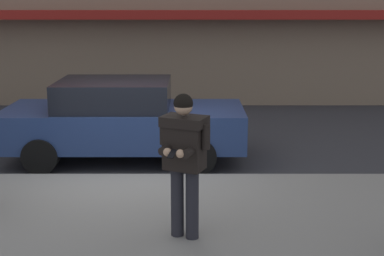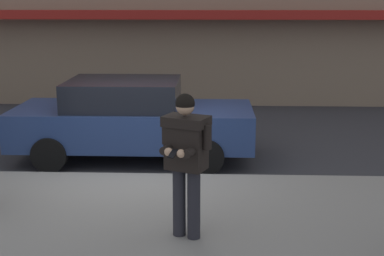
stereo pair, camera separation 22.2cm
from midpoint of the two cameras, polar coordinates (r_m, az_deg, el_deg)
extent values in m
plane|color=#333338|center=(9.37, -7.04, -5.29)|extent=(80.00, 80.00, 0.00)
cube|color=gray|center=(6.63, -1.38, -12.77)|extent=(32.00, 5.30, 0.14)
cube|color=silver|center=(9.34, -0.88, -5.22)|extent=(28.00, 0.12, 0.01)
cube|color=maroon|center=(14.95, -0.46, 11.99)|extent=(26.60, 0.70, 0.24)
cube|color=navy|center=(10.25, -7.57, 0.25)|extent=(4.50, 1.83, 0.70)
cube|color=black|center=(10.15, -8.69, 3.60)|extent=(2.07, 1.64, 0.52)
cylinder|color=black|center=(11.07, 0.24, -0.50)|extent=(0.64, 0.22, 0.64)
cylinder|color=black|center=(9.42, 0.25, -3.03)|extent=(0.64, 0.22, 0.64)
cylinder|color=black|center=(11.41, -13.91, -0.47)|extent=(0.64, 0.22, 0.64)
cylinder|color=black|center=(9.82, -16.27, -2.89)|extent=(0.64, 0.22, 0.64)
cylinder|color=#23232B|center=(6.57, -0.72, -8.14)|extent=(0.16, 0.16, 0.88)
cylinder|color=#23232B|center=(6.65, -2.31, -7.88)|extent=(0.16, 0.16, 0.88)
cube|color=black|center=(6.37, -1.56, -1.64)|extent=(0.54, 0.46, 0.64)
cube|color=black|center=(6.31, -1.58, 0.73)|extent=(0.61, 0.52, 0.12)
cylinder|color=black|center=(6.24, 0.68, -0.93)|extent=(0.11, 0.11, 0.30)
cylinder|color=black|center=(6.18, -0.95, -2.50)|extent=(0.21, 0.32, 0.10)
sphere|color=tan|center=(6.09, -2.07, -2.76)|extent=(0.10, 0.10, 0.10)
cylinder|color=black|center=(6.46, -3.74, -0.44)|extent=(0.11, 0.11, 0.30)
cylinder|color=black|center=(6.31, -3.40, -2.20)|extent=(0.21, 0.32, 0.10)
sphere|color=tan|center=(6.16, -3.43, -2.59)|extent=(0.10, 0.10, 0.10)
cube|color=black|center=(6.09, -2.92, -2.77)|extent=(0.13, 0.16, 0.07)
sphere|color=tan|center=(6.24, -1.71, 2.37)|extent=(0.22, 0.22, 0.22)
sphere|color=black|center=(6.24, -1.71, 2.64)|extent=(0.23, 0.23, 0.23)
camera|label=1|loc=(0.11, -90.98, -0.24)|focal=50.00mm
camera|label=2|loc=(0.11, 89.02, 0.24)|focal=50.00mm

